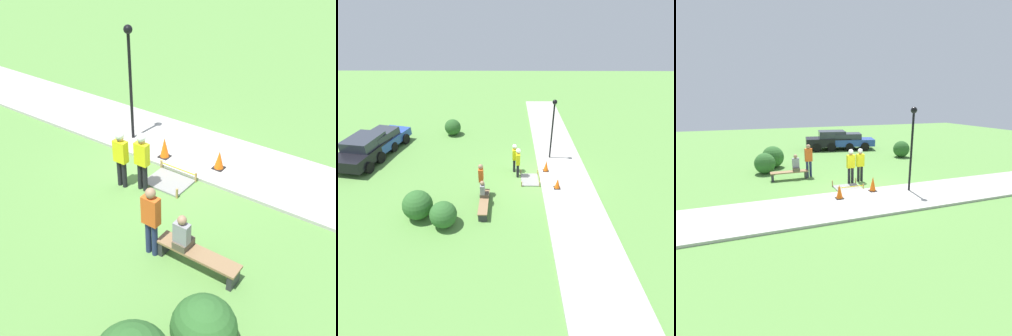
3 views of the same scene
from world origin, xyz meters
The scene contains 16 objects.
ground_plane centered at (0.00, 0.00, 0.00)m, with size 60.00×60.00×0.00m, color #5B8E42.
sidewalk centered at (0.00, -1.43, 0.05)m, with size 28.00×2.86×0.10m.
wet_concrete_patch centered at (-0.43, 0.58, 0.04)m, with size 1.29×1.03×0.31m.
traffic_cone_near_patch centered at (-1.30, -0.82, 0.39)m, with size 0.34×0.34×0.60m.
traffic_cone_far_patch centered at (0.44, -0.42, 0.44)m, with size 0.34×0.34×0.68m.
park_bench centered at (-2.89, 2.97, 0.33)m, with size 1.98×0.44×0.45m.
person_seated_on_bench centered at (-2.51, 3.02, 0.80)m, with size 0.36×0.44×0.89m.
worker_supervisor centered at (-0.01, 1.26, 1.07)m, with size 0.40×0.26×1.79m.
worker_assistant centered at (0.58, 1.45, 1.04)m, with size 0.40×0.25×1.76m.
bystander_in_orange_shirt centered at (-1.78, 3.17, 1.05)m, with size 0.40×0.24×1.83m.
lamppost_near centered at (2.08, -0.87, 2.59)m, with size 0.28×0.28×3.78m.
parked_car_black centered at (1.81, 10.77, 0.83)m, with size 4.66×2.75×1.60m.
parked_car_blue centered at (3.09, 10.35, 0.75)m, with size 4.81×2.76×1.40m.
shrub_rounded_near centered at (5.83, 6.05, 0.61)m, with size 1.21×1.21×1.21m.
shrub_rounded_mid centered at (-4.05, 4.66, 0.60)m, with size 1.21×1.21×1.21m.
shrub_rounded_far centered at (-3.50, 5.94, 0.68)m, with size 1.37×1.37×1.37m.
Camera 2 is at (-12.77, 1.82, 8.36)m, focal length 28.00 mm.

